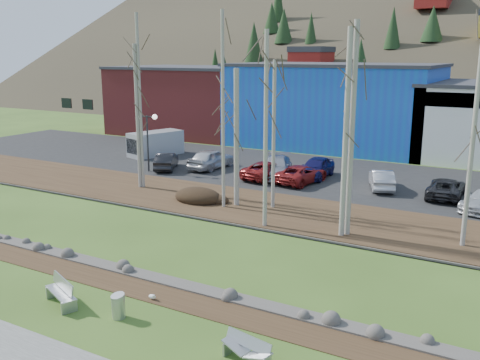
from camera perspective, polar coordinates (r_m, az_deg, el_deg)
The scene contains 34 objects.
ground at distance 20.58m, azimuth -12.45°, elevation -13.83°, with size 200.00×200.00×0.00m, color #3A551D.
dirt_strip at distance 22.00m, azimuth -8.74°, elevation -11.75°, with size 80.00×1.80×0.03m, color #382616.
near_bank_rocks at distance 22.72m, azimuth -7.16°, elevation -10.89°, with size 80.00×0.80×0.50m, color #47423D, non-canonical shape.
river at distance 25.85m, azimuth -1.71°, elevation -7.70°, with size 80.00×8.00×0.90m, color black, non-canonical shape.
far_bank_rocks at distance 29.23m, azimuth 2.47°, elevation -5.18°, with size 80.00×0.80×0.46m, color #47423D, non-canonical shape.
far_bank at distance 31.96m, azimuth 5.09°, elevation -3.45°, with size 80.00×7.00×0.15m, color #382616.
parking_lot at distance 41.45m, azimuth 11.12°, elevation 0.26°, with size 80.00×14.00×0.14m, color black.
building_brick at distance 64.11m, azimuth -5.44°, elevation 8.50°, with size 16.32×12.24×7.80m.
building_blue at distance 55.83m, azimuth 10.06°, elevation 7.90°, with size 20.40×12.24×8.30m.
hillside at distance 98.56m, azimuth 23.15°, elevation 17.14°, with size 160.00×72.00×35.00m, color #342D20, non-canonical shape.
bench_intact at distance 21.74m, azimuth -18.49°, elevation -11.27°, with size 2.02×1.28×0.98m.
bench_damaged at distance 17.30m, azimuth 0.77°, elevation -17.63°, with size 1.80×0.88×0.77m.
litter_bin at distance 20.19m, azimuth -12.84°, elevation -13.08°, with size 0.48×0.48×0.83m, color #A7ABAC.
seagull at distance 21.36m, azimuth -9.33°, elevation -12.17°, with size 0.37×0.19×0.27m.
dirt_mound at distance 34.05m, azimuth -4.51°, elevation -1.70°, with size 3.18×2.25×0.62m, color black.
birch_0 at distance 37.31m, azimuth -10.89°, elevation 6.58°, with size 0.23×0.23×9.77m.
birch_1 at distance 37.19m, azimuth -10.62°, elevation 8.11°, with size 0.21×0.21×11.75m.
birch_2 at distance 32.23m, azimuth -0.38°, elevation 4.46°, with size 0.31×0.31×8.30m.
birch_3 at distance 31.65m, azimuth -1.83°, elevation 7.27°, with size 0.20×0.20×11.57m.
birch_4 at distance 31.75m, azimuth 3.62°, elevation 4.75°, with size 0.22×0.22×8.80m.
birch_5 at distance 28.08m, azimuth 2.76°, elevation 5.21°, with size 0.23×0.23×10.33m.
birch_6 at distance 26.98m, azimuth 11.22°, elevation 4.70°, with size 0.27×0.27×10.39m.
birch_7 at distance 27.20m, azimuth 11.85°, elevation 5.09°, with size 0.28×0.28×10.72m.
birch_8 at distance 27.23m, azimuth 23.64°, elevation 4.47°, with size 0.23×0.23×10.91m.
street_lamp at distance 42.55m, azimuth -9.89°, elevation 5.64°, with size 1.68×0.78×4.54m.
car_0 at distance 43.46m, azimuth -3.12°, elevation 2.28°, with size 1.89×4.70×1.60m, color silver.
car_1 at distance 43.58m, azimuth -7.87°, elevation 2.03°, with size 1.42×4.07×1.34m, color black.
car_2 at distance 39.95m, azimuth 2.97°, elevation 1.07°, with size 2.16×4.69×1.30m, color maroon.
car_3 at distance 40.65m, azimuth 3.85°, elevation 1.42°, with size 2.11×5.19×1.51m, color #A2A3AB.
car_4 at distance 40.58m, azimuth 8.12°, elevation 1.32°, with size 1.82×4.52×1.54m, color #191853.
car_5 at distance 38.11m, azimuth 14.87°, elevation 0.07°, with size 1.43×4.11×1.35m, color #B4B4B6.
car_6 at distance 37.15m, azimuth 21.12°, elevation -0.79°, with size 2.12×4.59×1.28m, color #262628.
car_8 at distance 38.84m, azimuth 6.58°, elevation 0.64°, with size 2.16×4.69×1.30m, color maroon.
van_grey at distance 49.55m, azimuth -9.18°, elevation 3.84°, with size 3.41×5.36×2.18m.
Camera 1 is at (12.53, -13.41, 9.30)m, focal length 40.00 mm.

